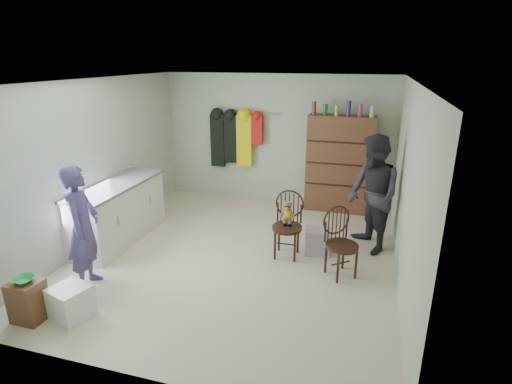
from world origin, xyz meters
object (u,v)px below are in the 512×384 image
(chair_front, at_px, (288,220))
(dresser, at_px, (339,164))
(counter, at_px, (119,212))
(chair_far, at_px, (340,239))

(chair_front, distance_m, dresser, 2.16)
(dresser, bearing_deg, counter, -144.31)
(chair_far, bearing_deg, dresser, 56.91)
(counter, bearing_deg, dresser, 35.69)
(counter, distance_m, dresser, 3.96)
(counter, height_order, dresser, dresser)
(chair_far, xyz_separation_m, dresser, (-0.25, 2.41, 0.40))
(counter, relative_size, chair_front, 1.91)
(counter, bearing_deg, chair_front, 5.05)
(counter, height_order, chair_front, chair_front)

